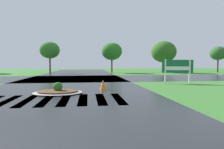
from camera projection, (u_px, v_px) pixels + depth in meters
asphalt_roadway at (65, 89)px, 13.51m from camera, size 11.43×80.00×0.01m
asphalt_cross_road at (75, 78)px, 22.89m from camera, size 90.00×10.29×0.01m
crosswalk_stripes at (55, 100)px, 9.52m from camera, size 6.75×3.24×0.01m
estate_billboard at (177, 67)px, 17.24m from camera, size 2.62×0.80×2.17m
median_island at (58, 91)px, 11.57m from camera, size 2.94×2.32×0.68m
traffic_cone at (103, 85)px, 13.21m from camera, size 0.44×0.44×0.69m
background_treeline at (106, 52)px, 35.90m from camera, size 47.18×5.84×5.99m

